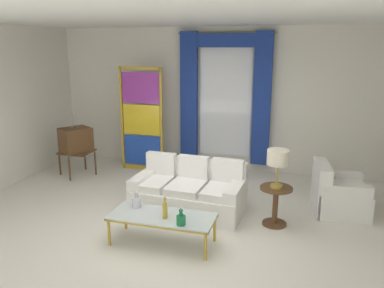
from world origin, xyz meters
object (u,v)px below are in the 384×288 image
couch_white_long (190,192)px  peacock_figurine (161,167)px  bottle_crystal_tall (181,219)px  armchair_white (337,195)px  round_side_table (275,202)px  table_lamp_brass (278,159)px  coffee_table (162,218)px  bottle_amber_squat (165,210)px  stained_glass_divider (142,122)px  bottle_blue_decanter (137,201)px  vintage_tv (76,141)px

couch_white_long → peacock_figurine: (-1.03, 1.35, -0.08)m
bottle_crystal_tall → armchair_white: armchair_white is taller
armchair_white → round_side_table: bearing=-140.4°
armchair_white → table_lamp_brass: size_ratio=1.59×
coffee_table → table_lamp_brass: size_ratio=2.48×
round_side_table → peacock_figurine: bearing=147.6°
coffee_table → bottle_crystal_tall: 0.40m
bottle_amber_squat → table_lamp_brass: size_ratio=0.53×
stained_glass_divider → table_lamp_brass: stained_glass_divider is taller
stained_glass_divider → table_lamp_brass: (2.96, -1.89, -0.03)m
bottle_blue_decanter → stained_glass_divider: (-1.10, 2.74, 0.56)m
bottle_blue_decanter → armchair_white: bearing=30.0°
armchair_white → stained_glass_divider: (-3.87, 1.14, 0.77)m
vintage_tv → couch_white_long: bearing=-20.2°
bottle_crystal_tall → table_lamp_brass: bearing=47.9°
couch_white_long → table_lamp_brass: 1.57m
bottle_amber_squat → table_lamp_brass: (1.35, 1.08, 0.50)m
coffee_table → peacock_figurine: (-1.00, 2.54, -0.15)m
couch_white_long → vintage_tv: bearing=159.8°
vintage_tv → table_lamp_brass: size_ratio=2.36×
couch_white_long → armchair_white: bearing=14.1°
bottle_amber_squat → armchair_white: 2.91m
bottle_amber_squat → stained_glass_divider: bearing=118.6°
round_side_table → table_lamp_brass: size_ratio=1.04×
table_lamp_brass → coffee_table: bearing=-144.5°
coffee_table → stained_glass_divider: 3.35m
vintage_tv → peacock_figurine: (1.71, 0.34, -0.51)m
coffee_table → bottle_amber_squat: bearing=-44.5°
stained_glass_divider → table_lamp_brass: 3.51m
bottle_crystal_tall → stained_glass_divider: 3.66m
couch_white_long → stained_glass_divider: 2.45m
bottle_blue_decanter → table_lamp_brass: (1.86, 0.85, 0.53)m
peacock_figurine → vintage_tv: bearing=-168.7°
armchair_white → peacock_figurine: bearing=166.8°
bottle_amber_squat → stained_glass_divider: (-1.61, 2.97, 0.53)m
peacock_figurine → round_side_table: (2.41, -1.53, 0.14)m
armchair_white → table_lamp_brass: bearing=-140.4°
peacock_figurine → coffee_table: bearing=-68.6°
armchair_white → stained_glass_divider: size_ratio=0.41×
stained_glass_divider → armchair_white: bearing=-16.4°
couch_white_long → stained_glass_divider: stained_glass_divider is taller
table_lamp_brass → bottle_amber_squat: bearing=-141.3°
couch_white_long → table_lamp_brass: size_ratio=3.16×
bottle_blue_decanter → stained_glass_divider: stained_glass_divider is taller
peacock_figurine → table_lamp_brass: bearing=-32.4°
bottle_amber_squat → table_lamp_brass: table_lamp_brass is taller
vintage_tv → peacock_figurine: bearing=11.3°
coffee_table → peacock_figurine: bearing=111.4°
armchair_white → vintage_tv: bearing=175.1°
bottle_blue_decanter → round_side_table: bottle_blue_decanter is taller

